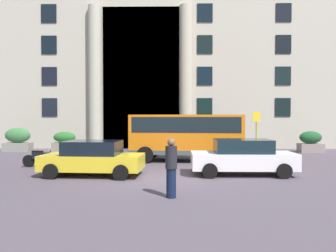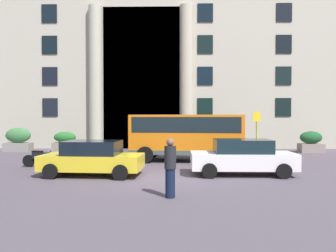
{
  "view_description": "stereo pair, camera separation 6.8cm",
  "coord_description": "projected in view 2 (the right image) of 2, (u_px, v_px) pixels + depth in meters",
  "views": [
    {
      "loc": [
        0.52,
        -13.57,
        2.48
      ],
      "look_at": [
        0.27,
        5.49,
        1.98
      ],
      "focal_mm": 36.28,
      "sensor_mm": 36.0,
      "label": 1
    },
    {
      "loc": [
        0.59,
        -13.56,
        2.48
      ],
      "look_at": [
        0.27,
        5.49,
        1.98
      ],
      "focal_mm": 36.28,
      "sensor_mm": 36.0,
      "label": 2
    }
  ],
  "objects": [
    {
      "name": "hedge_planter_entrance_right",
      "position": [
        65.0,
        142.0,
        24.41
      ],
      "size": [
        1.67,
        0.85,
        1.42
      ],
      "color": "gray",
      "rests_on": "ground_plane"
    },
    {
      "name": "hedge_planter_east",
      "position": [
        311.0,
        142.0,
        23.76
      ],
      "size": [
        1.61,
        1.0,
        1.49
      ],
      "color": "gray",
      "rests_on": "ground_plane"
    },
    {
      "name": "ground_plane",
      "position": [
        159.0,
        180.0,
        13.64
      ],
      "size": [
        80.0,
        64.0,
        0.12
      ],
      "primitive_type": "cube",
      "color": "#4D4450"
    },
    {
      "name": "hedge_planter_far_west",
      "position": [
        171.0,
        142.0,
        24.43
      ],
      "size": [
        2.07,
        0.72,
        1.41
      ],
      "color": "gray",
      "rests_on": "ground_plane"
    },
    {
      "name": "parked_sedan_second",
      "position": [
        92.0,
        158.0,
        14.35
      ],
      "size": [
        4.32,
        2.34,
        1.48
      ],
      "rotation": [
        0.0,
        0.0,
        -0.08
      ],
      "color": "gold",
      "rests_on": "ground_plane"
    },
    {
      "name": "orange_minibus",
      "position": [
        187.0,
        133.0,
        19.07
      ],
      "size": [
        6.4,
        3.08,
        2.61
      ],
      "rotation": [
        0.0,
        0.0,
        -0.1
      ],
      "color": "orange",
      "rests_on": "ground_plane"
    },
    {
      "name": "hedge_planter_west",
      "position": [
        227.0,
        143.0,
        24.43
      ],
      "size": [
        1.73,
        0.88,
        1.3
      ],
      "color": "gray",
      "rests_on": "ground_plane"
    },
    {
      "name": "bus_stop_sign",
      "position": [
        257.0,
        129.0,
        20.94
      ],
      "size": [
        0.44,
        0.08,
        2.81
      ],
      "color": "#939E1F",
      "rests_on": "ground_plane"
    },
    {
      "name": "parked_hatchback_near",
      "position": [
        242.0,
        157.0,
        14.54
      ],
      "size": [
        4.4,
        2.05,
        1.53
      ],
      "rotation": [
        0.0,
        0.0,
        -0.01
      ],
      "color": "silver",
      "rests_on": "ground_plane"
    },
    {
      "name": "motorcycle_far_end",
      "position": [
        40.0,
        158.0,
        16.74
      ],
      "size": [
        1.94,
        0.58,
        0.89
      ],
      "rotation": [
        0.0,
        0.0,
        -0.16
      ],
      "color": "black",
      "rests_on": "ground_plane"
    },
    {
      "name": "hedge_planter_entrance_left",
      "position": [
        18.0,
        140.0,
        24.4
      ],
      "size": [
        1.9,
        0.94,
        1.71
      ],
      "color": "gray",
      "rests_on": "ground_plane"
    },
    {
      "name": "pedestrian_man_crossing",
      "position": [
        170.0,
        167.0,
        10.41
      ],
      "size": [
        0.36,
        0.36,
        1.83
      ],
      "rotation": [
        0.0,
        0.0,
        4.74
      ],
      "color": "#0F1932",
      "rests_on": "ground_plane"
    },
    {
      "name": "office_building_facade",
      "position": [
        167.0,
        63.0,
        30.89
      ],
      "size": [
        38.03,
        9.78,
        14.78
      ],
      "color": "#B0A999",
      "rests_on": "ground_plane"
    }
  ]
}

